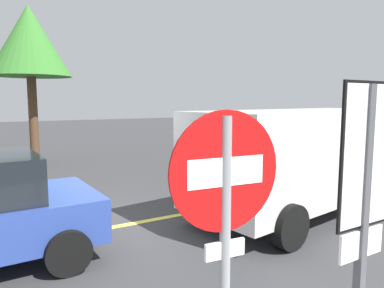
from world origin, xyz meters
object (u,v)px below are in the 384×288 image
Objects in this scene: car_green_far_lane at (292,144)px; tree_left_verge at (29,42)px; stop_sign at (225,228)px; speed_limit_sign at (364,194)px; white_van at (301,155)px.

car_green_far_lane is 10.35m from tree_left_verge.
tree_left_verge reaches higher than stop_sign.
stop_sign is 0.93× the size of speed_limit_sign.
stop_sign is at bearing -92.07° from tree_left_verge.
speed_limit_sign is 0.59× the size of car_green_far_lane.
tree_left_verge is at bearing 92.05° from speed_limit_sign.
car_green_far_lane is at bearing 45.35° from white_van.
stop_sign is 11.72m from car_green_far_lane.
speed_limit_sign is 13.38m from tree_left_verge.
tree_left_verge is (0.46, 12.77, 2.92)m from stop_sign.
white_van is at bearing 46.89° from speed_limit_sign.
tree_left_verge is at bearing 87.93° from stop_sign.
car_green_far_lane is (7.80, 8.09, -0.96)m from speed_limit_sign.
white_van is (3.56, 3.80, -0.50)m from speed_limit_sign.
white_van is at bearing 37.85° from stop_sign.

